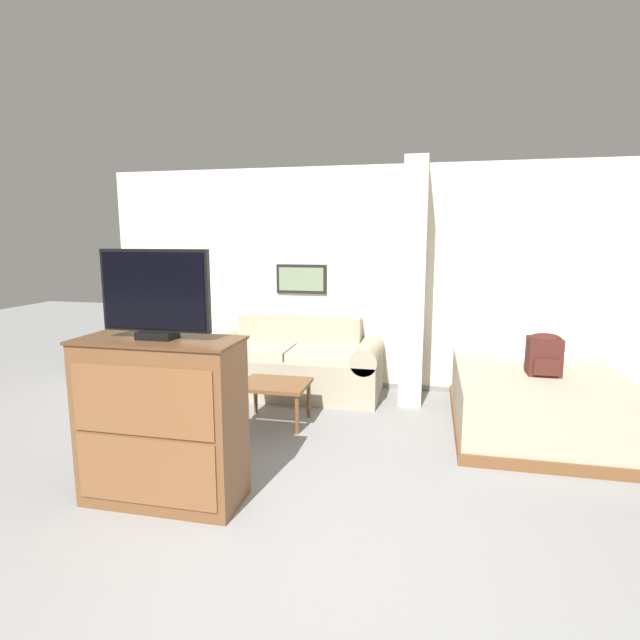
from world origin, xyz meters
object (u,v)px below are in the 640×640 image
Objects in this scene: bed at (537,399)px; tv_dresser at (162,421)px; backpack at (544,353)px; tv at (155,295)px; couch at (293,365)px; coffee_table at (275,388)px; table_lamp at (197,316)px.

tv_dresser is at bearing -144.73° from bed.
tv is at bearing -146.73° from backpack.
couch is at bearing 85.18° from tv_dresser.
tv_dresser reaches higher than couch.
couch is 3.17× the size of coffee_table.
couch is at bearing 164.53° from backpack.
tv_dresser is 3.37m from bed.
coffee_table is 0.33× the size of bed.
tv reaches higher than table_lamp.
table_lamp reaches higher than bed.
table_lamp is (-1.20, 0.03, 0.53)m from couch.
table_lamp is 3.82m from bed.
tv_dresser is 2.99× the size of backpack.
coffee_table is at bearing -84.90° from couch.
backpack is (0.01, -0.13, 0.47)m from bed.
table_lamp is (-1.28, 0.99, 0.50)m from coffee_table.
bed is at bearing -9.09° from table_lamp.
tv_dresser is at bearing -90.00° from tv.
tv_dresser reaches higher than table_lamp.
coffee_table is 0.86× the size of tv.
bed is (2.44, 0.39, -0.07)m from coffee_table.
backpack is at bearing 33.28° from tv_dresser.
couch is 2.67m from backpack.
couch is 2.71× the size of tv.
tv_dresser reaches higher than bed.
backpack reaches higher than couch.
backpack is (2.54, -0.70, 0.43)m from couch.
table_lamp is 2.78m from tv.
tv reaches higher than couch.
coffee_table is at bearing -37.51° from table_lamp.
tv_dresser reaches higher than backpack.
table_lamp is 2.74m from tv_dresser.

